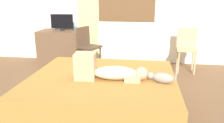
# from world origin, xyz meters

# --- Properties ---
(ground_plane) EXTENTS (16.00, 16.00, 0.00)m
(ground_plane) POSITION_xyz_m (0.00, 0.00, 0.00)
(ground_plane) COLOR brown
(bed) EXTENTS (1.98, 1.80, 0.43)m
(bed) POSITION_xyz_m (0.02, -0.08, 0.21)
(bed) COLOR #997A56
(bed) RESTS_ON ground
(person_lying) EXTENTS (0.94, 0.32, 0.34)m
(person_lying) POSITION_xyz_m (0.10, -0.18, 0.55)
(person_lying) COLOR #CCB299
(person_lying) RESTS_ON bed
(cat) EXTENTS (0.35, 0.18, 0.21)m
(cat) POSITION_xyz_m (0.78, -0.22, 0.50)
(cat) COLOR gray
(cat) RESTS_ON bed
(desk) EXTENTS (0.90, 0.56, 0.74)m
(desk) POSITION_xyz_m (-1.28, 1.84, 0.37)
(desk) COLOR brown
(desk) RESTS_ON ground
(tv_monitor) EXTENTS (0.48, 0.10, 0.35)m
(tv_monitor) POSITION_xyz_m (-1.21, 1.84, 0.92)
(tv_monitor) COLOR black
(tv_monitor) RESTS_ON desk
(cup) EXTENTS (0.07, 0.07, 0.08)m
(cup) POSITION_xyz_m (-0.98, 2.05, 0.78)
(cup) COLOR teal
(cup) RESTS_ON desk
(chair_by_desk) EXTENTS (0.50, 0.50, 0.86)m
(chair_by_desk) POSITION_xyz_m (-0.61, 1.57, 0.51)
(chair_by_desk) COLOR #4C3828
(chair_by_desk) RESTS_ON ground
(chair_spare) EXTENTS (0.40, 0.40, 0.86)m
(chair_spare) POSITION_xyz_m (1.40, 1.68, 0.51)
(chair_spare) COLOR tan
(chair_spare) RESTS_ON ground
(curtain_left) EXTENTS (0.44, 0.06, 2.62)m
(curtain_left) POSITION_xyz_m (-0.71, 2.12, 1.31)
(curtain_left) COLOR #ADCC75
(curtain_left) RESTS_ON ground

